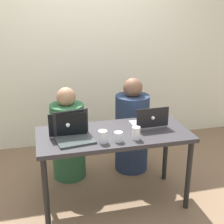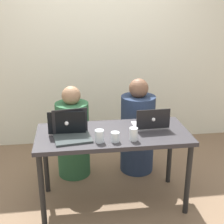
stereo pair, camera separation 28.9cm
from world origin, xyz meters
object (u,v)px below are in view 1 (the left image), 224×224
at_px(person_on_left, 68,138).
at_px(laptop_back_left, 67,129).
at_px(person_on_right, 132,130).
at_px(laptop_back_right, 149,122).
at_px(water_glass_center, 118,137).
at_px(laptop_front_left, 74,134).
at_px(water_glass_right, 136,134).
at_px(water_glass_left, 103,137).

distance_m(person_on_left, laptop_back_left, 0.62).
xyz_separation_m(person_on_left, person_on_right, (0.74, 0.00, 0.03)).
xyz_separation_m(laptop_back_left, laptop_back_right, (0.80, -0.00, -0.00)).
xyz_separation_m(laptop_back_right, water_glass_center, (-0.39, -0.27, -0.01)).
relative_size(laptop_front_left, laptop_back_right, 1.07).
height_order(person_on_right, laptop_front_left, person_on_right).
bearing_deg(person_on_left, laptop_front_left, 100.24).
bearing_deg(laptop_back_right, laptop_back_left, -2.26).
xyz_separation_m(person_on_right, laptop_back_right, (0.01, -0.52, 0.30)).
bearing_deg(water_glass_right, person_on_left, 123.72).
height_order(laptop_back_right, water_glass_center, laptop_back_right).
relative_size(person_on_right, water_glass_center, 12.81).
xyz_separation_m(person_on_right, laptop_front_left, (-0.75, -0.65, 0.31)).
xyz_separation_m(person_on_left, water_glass_center, (0.36, -0.79, 0.32)).
height_order(person_on_left, laptop_back_left, person_on_left).
xyz_separation_m(person_on_left, water_glass_right, (0.52, -0.78, 0.33)).
distance_m(laptop_back_left, water_glass_left, 0.38).
bearing_deg(person_on_left, laptop_back_right, 156.10).
bearing_deg(water_glass_center, water_glass_right, 2.17).
relative_size(laptop_back_right, water_glass_left, 3.05).
xyz_separation_m(laptop_back_left, water_glass_left, (0.27, -0.26, -0.00)).
distance_m(person_on_right, water_glass_left, 0.98).
relative_size(laptop_back_left, water_glass_right, 2.98).
height_order(laptop_back_left, water_glass_left, laptop_back_left).
height_order(person_on_left, laptop_front_left, person_on_left).
xyz_separation_m(laptop_front_left, water_glass_center, (0.37, -0.14, -0.01)).
xyz_separation_m(person_on_left, water_glass_left, (0.23, -0.78, 0.33)).
height_order(person_on_right, laptop_back_left, person_on_right).
xyz_separation_m(laptop_front_left, water_glass_left, (0.23, -0.13, -0.01)).
bearing_deg(laptop_front_left, person_on_right, 33.04).
distance_m(person_on_right, water_glass_right, 0.87).
relative_size(laptop_back_left, laptop_back_right, 1.04).
relative_size(laptop_back_right, water_glass_right, 2.88).
bearing_deg(person_on_left, water_glass_left, 117.19).
bearing_deg(person_on_left, person_on_right, -168.91).
distance_m(laptop_front_left, water_glass_center, 0.39).
bearing_deg(water_glass_center, water_glass_left, 175.37).
relative_size(water_glass_left, water_glass_right, 0.95).
bearing_deg(person_on_right, water_glass_center, 59.65).
relative_size(person_on_left, water_glass_right, 9.14).
height_order(person_on_left, laptop_back_right, person_on_left).
height_order(person_on_left, water_glass_left, person_on_left).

